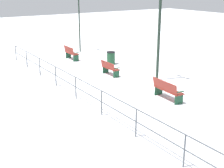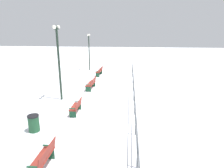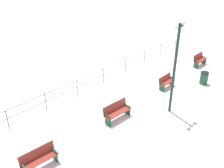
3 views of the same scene
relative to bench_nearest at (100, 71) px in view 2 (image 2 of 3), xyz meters
The scene contains 9 objects.
ground_plane 7.36m from the bench_nearest, 90.04° to the left, with size 80.00×80.00×0.00m, color white.
bench_nearest is the anchor object (origin of this frame).
bench_second 4.90m from the bench_nearest, 90.45° to the left, with size 0.67×1.71×0.95m.
bench_third 9.80m from the bench_nearest, 90.34° to the left, with size 0.50×1.37×0.85m.
bench_fourth 14.70m from the bench_nearest, 90.73° to the left, with size 0.53×1.43×0.96m.
lamppost_near 3.94m from the bench_nearest, 58.31° to the right, with size 0.25×0.88×4.32m.
lamppost_middle 8.20m from the bench_nearest, 77.59° to the left, with size 0.26×0.98×5.18m.
waterfront_railing 8.16m from the bench_nearest, 115.80° to the left, with size 0.05×18.61×1.08m.
trash_bin 12.16m from the bench_nearest, 82.90° to the left, with size 0.56×0.56×0.86m.
Camera 2 is at (-3.17, 13.09, 5.01)m, focal length 31.15 mm.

